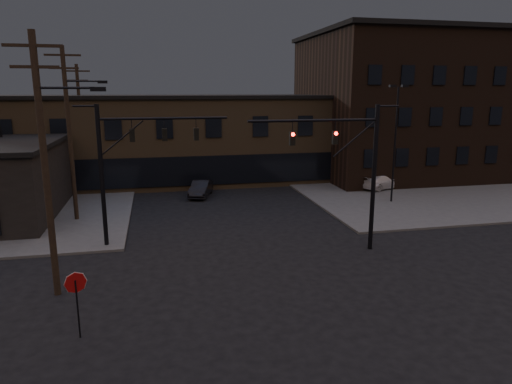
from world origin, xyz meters
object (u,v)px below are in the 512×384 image
at_px(traffic_signal_far, 125,159).
at_px(parked_car_lot_a, 406,175).
at_px(parked_car_lot_b, 382,182).
at_px(traffic_signal_near, 355,163).
at_px(car_crossing, 201,189).
at_px(stop_sign, 76,290).

height_order(traffic_signal_far, parked_car_lot_a, traffic_signal_far).
distance_m(parked_car_lot_a, parked_car_lot_b, 3.51).
relative_size(traffic_signal_near, car_crossing, 1.98).
height_order(stop_sign, parked_car_lot_a, stop_sign).
relative_size(traffic_signal_far, parked_car_lot_a, 1.69).
relative_size(traffic_signal_near, parked_car_lot_b, 1.80).
bearing_deg(parked_car_lot_b, traffic_signal_near, 126.97).
distance_m(traffic_signal_near, parked_car_lot_a, 20.26).
relative_size(traffic_signal_far, stop_sign, 3.23).
distance_m(traffic_signal_far, parked_car_lot_b, 24.15).
height_order(traffic_signal_near, parked_car_lot_b, traffic_signal_near).
bearing_deg(car_crossing, traffic_signal_near, -48.59).
height_order(stop_sign, parked_car_lot_b, stop_sign).
height_order(parked_car_lot_a, car_crossing, parked_car_lot_a).
distance_m(traffic_signal_far, stop_sign, 10.55).
height_order(traffic_signal_near, traffic_signal_far, same).
xyz_separation_m(traffic_signal_near, car_crossing, (-6.82, 15.15, -4.26)).
bearing_deg(parked_car_lot_a, traffic_signal_near, 128.68).
relative_size(traffic_signal_near, parked_car_lot_a, 1.69).
bearing_deg(traffic_signal_far, stop_sign, -97.32).
bearing_deg(parked_car_lot_b, traffic_signal_far, 96.63).
bearing_deg(stop_sign, car_crossing, 73.20).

